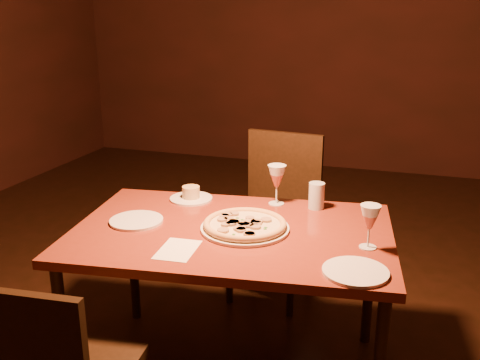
% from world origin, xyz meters
% --- Properties ---
extents(back_wall, '(6.00, 0.04, 3.00)m').
position_xyz_m(back_wall, '(0.00, 3.50, 1.50)').
color(back_wall, '#3E1713').
rests_on(back_wall, floor).
extents(dining_table, '(1.37, 0.98, 0.68)m').
position_xyz_m(dining_table, '(-0.21, 0.05, 0.62)').
color(dining_table, maroon).
rests_on(dining_table, floor).
extents(chair_far, '(0.47, 0.47, 0.89)m').
position_xyz_m(chair_far, '(-0.23, 0.84, 0.50)').
color(chair_far, black).
rests_on(chair_far, floor).
extents(pizza_plate, '(0.36, 0.36, 0.04)m').
position_xyz_m(pizza_plate, '(-0.16, 0.06, 0.70)').
color(pizza_plate, silver).
rests_on(pizza_plate, dining_table).
extents(ramekin_saucer, '(0.20, 0.20, 0.06)m').
position_xyz_m(ramekin_saucer, '(-0.51, 0.33, 0.70)').
color(ramekin_saucer, silver).
rests_on(ramekin_saucer, dining_table).
extents(wine_glass_far, '(0.08, 0.08, 0.18)m').
position_xyz_m(wine_glass_far, '(-0.12, 0.39, 0.78)').
color(wine_glass_far, '#BB5C4D').
rests_on(wine_glass_far, dining_table).
extents(wine_glass_right, '(0.08, 0.08, 0.17)m').
position_xyz_m(wine_glass_right, '(0.32, 0.04, 0.77)').
color(wine_glass_right, '#BB5C4D').
rests_on(wine_glass_right, dining_table).
extents(water_tumbler, '(0.07, 0.07, 0.12)m').
position_xyz_m(water_tumbler, '(0.07, 0.39, 0.74)').
color(water_tumbler, '#AFB9BF').
rests_on(water_tumbler, dining_table).
extents(side_plate_left, '(0.22, 0.22, 0.01)m').
position_xyz_m(side_plate_left, '(-0.62, -0.00, 0.69)').
color(side_plate_left, silver).
rests_on(side_plate_left, dining_table).
extents(side_plate_near, '(0.22, 0.22, 0.01)m').
position_xyz_m(side_plate_near, '(0.30, -0.19, 0.69)').
color(side_plate_near, silver).
rests_on(side_plate_near, dining_table).
extents(menu_card, '(0.15, 0.20, 0.00)m').
position_xyz_m(menu_card, '(-0.34, -0.20, 0.68)').
color(menu_card, silver).
rests_on(menu_card, dining_table).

